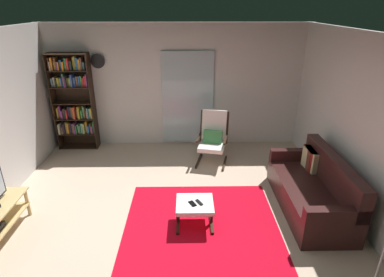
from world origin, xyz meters
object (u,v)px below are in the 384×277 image
at_px(lounge_armchair, 213,136).
at_px(ottoman, 195,207).
at_px(cell_phone, 192,204).
at_px(bookshelf_near_tv, 74,100).
at_px(wall_clock, 98,61).
at_px(tv_remote, 199,202).
at_px(leather_sofa, 313,189).

distance_m(lounge_armchair, ottoman, 2.05).
height_order(ottoman, cell_phone, cell_phone).
relative_size(bookshelf_near_tv, ottoman, 3.92).
distance_m(bookshelf_near_tv, ottoman, 3.77).
bearing_deg(wall_clock, tv_remote, -55.30).
bearing_deg(bookshelf_near_tv, leather_sofa, -28.37).
distance_m(bookshelf_near_tv, leather_sofa, 4.95).
xyz_separation_m(bookshelf_near_tv, tv_remote, (2.55, -2.74, -0.69)).
xyz_separation_m(bookshelf_near_tv, cell_phone, (2.45, -2.76, -0.69)).
bearing_deg(lounge_armchair, wall_clock, 159.62).
bearing_deg(ottoman, leather_sofa, 12.42).
bearing_deg(wall_clock, cell_phone, -56.84).
relative_size(leather_sofa, wall_clock, 6.41).
distance_m(bookshelf_near_tv, wall_clock, 0.98).
relative_size(lounge_armchair, tv_remote, 7.10).
bearing_deg(tv_remote, ottoman, 142.71).
bearing_deg(lounge_armchair, cell_phone, -102.16).
xyz_separation_m(bookshelf_near_tv, lounge_armchair, (2.89, -0.73, -0.53)).
relative_size(lounge_armchair, wall_clock, 3.53).
xyz_separation_m(leather_sofa, wall_clock, (-3.74, 2.46, 1.53)).
bearing_deg(tv_remote, wall_clock, 94.68).
height_order(ottoman, tv_remote, tv_remote).
bearing_deg(lounge_armchair, leather_sofa, -48.35).
relative_size(ottoman, tv_remote, 3.61).
bearing_deg(ottoman, cell_phone, -137.16).
bearing_deg(tv_remote, bookshelf_near_tv, 102.98).
relative_size(ottoman, wall_clock, 1.79).
distance_m(tv_remote, wall_clock, 3.78).
bearing_deg(wall_clock, bookshelf_near_tv, -167.05).
distance_m(bookshelf_near_tv, lounge_armchair, 3.03).
bearing_deg(tv_remote, cell_phone, 163.79).
bearing_deg(leather_sofa, ottoman, -167.58).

